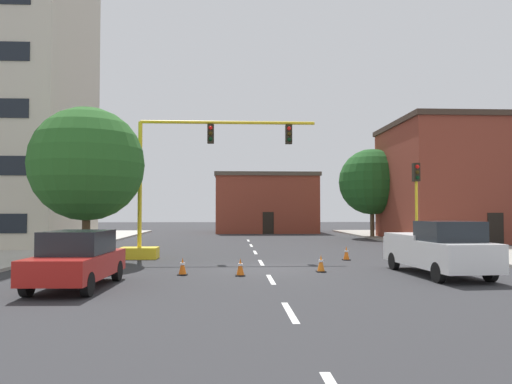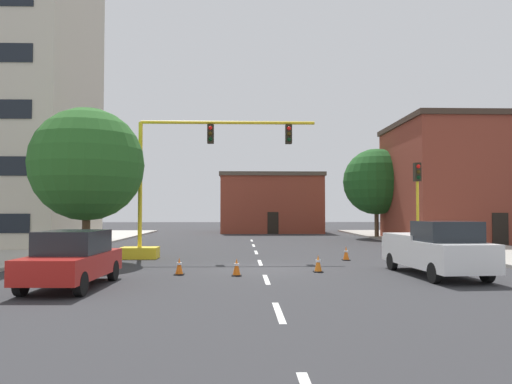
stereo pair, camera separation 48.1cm
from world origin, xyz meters
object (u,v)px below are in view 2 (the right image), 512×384
object	(u,v)px
traffic_cone_roadside_d	(318,264)
traffic_light_pole_right	(418,188)
traffic_cone_roadside_a	(237,267)
traffic_signal_gantry	(165,212)
sedan_red_near_left	(72,258)
tree_right_far	(376,182)
traffic_cone_roadside_c	(179,266)
pickup_truck_white	(436,249)
traffic_cone_roadside_b	(346,253)
tree_left_near	(87,164)

from	to	relation	value
traffic_cone_roadside_d	traffic_light_pole_right	bearing A→B (deg)	45.00
traffic_light_pole_right	traffic_cone_roadside_a	bearing A→B (deg)	-142.47
traffic_signal_gantry	sedan_red_near_left	size ratio (longest dim) A/B	2.10
tree_right_far	traffic_cone_roadside_d	size ratio (longest dim) A/B	11.49
traffic_cone_roadside_c	pickup_truck_white	bearing A→B (deg)	-3.70
traffic_cone_roadside_d	traffic_cone_roadside_b	bearing A→B (deg)	65.52
sedan_red_near_left	traffic_cone_roadside_d	xyz separation A→B (m)	(8.15, 3.55, -0.56)
traffic_cone_roadside_a	traffic_light_pole_right	bearing A→B (deg)	37.53
pickup_truck_white	traffic_cone_roadside_d	xyz separation A→B (m)	(-4.08, 1.25, -0.65)
tree_right_far	traffic_cone_roadside_a	size ratio (longest dim) A/B	12.00
pickup_truck_white	traffic_cone_roadside_a	xyz separation A→B (m)	(-7.19, 0.26, -0.66)
sedan_red_near_left	traffic_cone_roadside_c	bearing A→B (deg)	44.75
traffic_cone_roadside_b	traffic_cone_roadside_d	xyz separation A→B (m)	(-2.03, -4.45, -0.00)
traffic_light_pole_right	tree_right_far	xyz separation A→B (m)	(2.53, 16.90, 1.28)
sedan_red_near_left	traffic_signal_gantry	bearing A→B (deg)	81.01
tree_left_near	sedan_red_near_left	size ratio (longest dim) A/B	1.55
sedan_red_near_left	traffic_cone_roadside_a	size ratio (longest dim) A/B	7.19
pickup_truck_white	sedan_red_near_left	size ratio (longest dim) A/B	1.21
pickup_truck_white	tree_left_near	bearing A→B (deg)	160.11
pickup_truck_white	traffic_cone_roadside_d	world-z (taller)	pickup_truck_white
traffic_light_pole_right	pickup_truck_white	distance (m)	8.00
traffic_signal_gantry	traffic_cone_roadside_d	size ratio (longest dim) A/B	14.43
pickup_truck_white	traffic_cone_roadside_d	distance (m)	4.31
traffic_cone_roadside_b	traffic_signal_gantry	bearing A→B (deg)	171.92
traffic_light_pole_right	tree_left_near	world-z (taller)	tree_left_near
traffic_cone_roadside_a	traffic_cone_roadside_c	size ratio (longest dim) A/B	1.00
traffic_light_pole_right	tree_right_far	distance (m)	17.14
tree_left_near	traffic_cone_roadside_c	size ratio (longest dim) A/B	11.07
traffic_signal_gantry	tree_right_far	bearing A→B (deg)	48.50
tree_right_far	pickup_truck_white	bearing A→B (deg)	-100.58
traffic_light_pole_right	traffic_cone_roadside_c	world-z (taller)	traffic_light_pole_right
traffic_light_pole_right	traffic_cone_roadside_a	size ratio (longest dim) A/B	7.56
traffic_cone_roadside_b	traffic_cone_roadside_d	size ratio (longest dim) A/B	1.01
traffic_light_pole_right	traffic_cone_roadside_b	distance (m)	5.40
tree_right_far	sedan_red_near_left	world-z (taller)	tree_right_far
traffic_signal_gantry	traffic_cone_roadside_a	distance (m)	7.82
traffic_light_pole_right	tree_right_far	world-z (taller)	tree_right_far
tree_right_far	traffic_cone_roadside_c	size ratio (longest dim) A/B	11.97
traffic_cone_roadside_d	traffic_cone_roadside_a	bearing A→B (deg)	-162.42
traffic_signal_gantry	tree_right_far	xyz separation A→B (m)	(15.29, 17.28, 2.53)
traffic_signal_gantry	traffic_cone_roadside_b	xyz separation A→B (m)	(8.72, -1.24, -1.94)
traffic_cone_roadside_b	tree_right_far	bearing A→B (deg)	70.46
traffic_cone_roadside_b	traffic_cone_roadside_d	bearing A→B (deg)	-114.48
traffic_signal_gantry	traffic_cone_roadside_c	size ratio (longest dim) A/B	15.03
traffic_cone_roadside_c	tree_right_far	bearing A→B (deg)	59.66
tree_left_near	sedan_red_near_left	bearing A→B (deg)	-75.98
tree_left_near	traffic_cone_roadside_d	size ratio (longest dim) A/B	10.63
tree_right_far	traffic_cone_roadside_b	size ratio (longest dim) A/B	11.34
traffic_signal_gantry	tree_left_near	distance (m)	4.38
tree_right_far	pickup_truck_white	distance (m)	24.93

